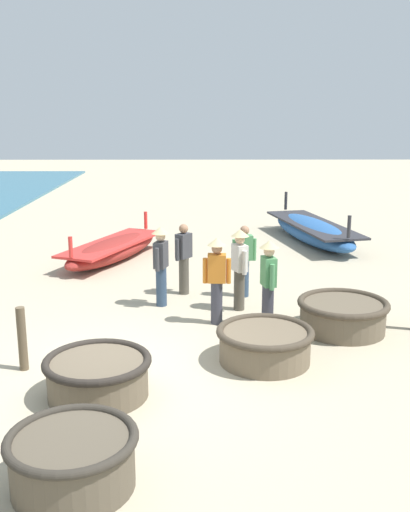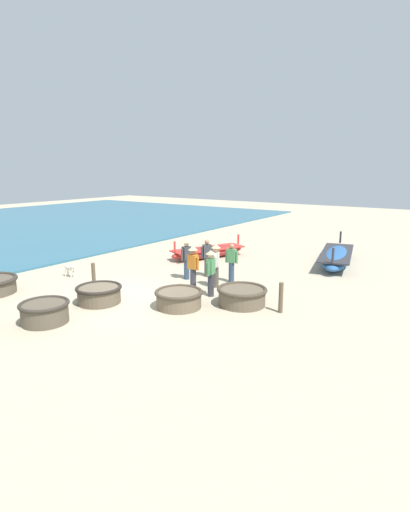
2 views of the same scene
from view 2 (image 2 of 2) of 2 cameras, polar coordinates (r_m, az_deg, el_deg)
name	(u,v)px [view 2 (image 2 of 2)]	position (r m, az deg, el deg)	size (l,w,h in m)	color
ground_plane	(122,298)	(14.33, -11.78, -5.92)	(80.00, 80.00, 0.00)	tan
coracle_beside_post	(99,294)	(13.96, -14.90, -5.22)	(1.54, 1.54, 0.59)	brown
coracle_far_right	(242,295)	(13.34, 5.29, -5.64)	(1.67, 1.67, 0.59)	brown
coracle_front_right	(45,312)	(12.70, -21.93, -7.38)	(1.44, 1.44, 0.63)	brown
coracle_front_left	(179,298)	(13.09, -3.76, -6.02)	(1.58, 1.58, 0.57)	brown
long_boat_red_hull	(336,257)	(19.85, 18.25, -0.13)	(2.40, 5.35, 1.23)	#285693
long_boat_ochre_hull	(208,252)	(20.29, 0.44, 0.60)	(2.63, 4.29, 1.03)	maroon
fisherman_crouching	(186,256)	(16.20, -2.66, -0.05)	(0.36, 0.51, 1.67)	#2D425B
fisherman_with_hat	(216,263)	(15.08, 1.56, -0.97)	(0.36, 0.50, 1.67)	#4C473D
fisherman_standing_left	(207,257)	(16.62, 0.29, -0.14)	(0.38, 0.44, 1.57)	#4C473D
fisherman_hauling	(193,265)	(14.71, -1.72, -1.32)	(0.53, 0.36, 1.67)	#383842
fisherman_by_coracle	(232,262)	(15.77, 3.81, -0.85)	(0.52, 0.27, 1.57)	#2D425B
fisherman_standing_right	(211,270)	(14.00, 0.84, -2.02)	(0.36, 0.52, 1.67)	#383842
dog	(70,268)	(17.59, -18.78, -1.67)	(0.69, 0.21, 0.55)	beige
mooring_post_shoreline	(94,276)	(15.43, -15.61, -2.83)	(0.14, 0.14, 1.03)	brown
mooring_post_inland	(281,298)	(12.76, 10.78, -5.87)	(0.14, 0.14, 0.98)	brown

